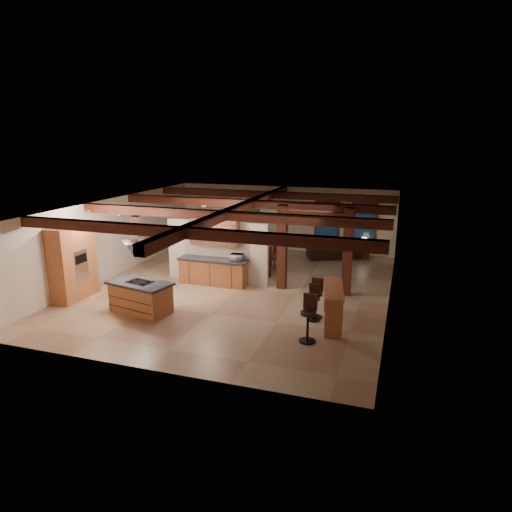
{
  "coord_description": "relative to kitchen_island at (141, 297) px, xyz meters",
  "views": [
    {
      "loc": [
        5.26,
        -14.06,
        5.1
      ],
      "look_at": [
        0.46,
        0.5,
        1.06
      ],
      "focal_mm": 32.0,
      "sensor_mm": 36.0,
      "label": 1
    }
  ],
  "objects": [
    {
      "name": "sofa",
      "position": [
        4.49,
        8.04,
        -0.15
      ],
      "size": [
        2.38,
        1.72,
        0.65
      ],
      "primitive_type": "imported",
      "rotation": [
        0.0,
        0.0,
        3.57
      ],
      "color": "black",
      "rests_on": "ground"
    },
    {
      "name": "bar_stool_c",
      "position": [
        5.03,
        0.99,
        0.06
      ],
      "size": [
        0.37,
        0.38,
        1.06
      ],
      "color": "black",
      "rests_on": "ground"
    },
    {
      "name": "bar_counter",
      "position": [
        5.59,
        0.87,
        0.25
      ],
      "size": [
        0.86,
        2.1,
        1.07
      ],
      "color": "#B06C39",
      "rests_on": "ground"
    },
    {
      "name": "room_walls",
      "position": [
        2.02,
        2.97,
        1.31
      ],
      "size": [
        12.0,
        12.0,
        12.0
      ],
      "color": "beige",
      "rests_on": "ground"
    },
    {
      "name": "dining_chairs",
      "position": [
        1.95,
        5.18,
        0.12
      ],
      "size": [
        2.06,
        2.06,
        1.16
      ],
      "color": "#39190E",
      "rests_on": "ground"
    },
    {
      "name": "pantry_cabinet",
      "position": [
        -2.65,
        0.37,
        0.73
      ],
      "size": [
        0.67,
        1.6,
        2.4
      ],
      "color": "#B06C39",
      "rests_on": "ground"
    },
    {
      "name": "dining_table",
      "position": [
        1.95,
        5.18,
        -0.12
      ],
      "size": [
        2.26,
        1.72,
        0.71
      ],
      "primitive_type": "imported",
      "rotation": [
        0.0,
        0.0,
        -0.34
      ],
      "color": "#3E180F",
      "rests_on": "ground"
    },
    {
      "name": "side_table",
      "position": [
        5.73,
        8.37,
        -0.2
      ],
      "size": [
        0.48,
        0.48,
        0.54
      ],
      "primitive_type": "cube",
      "rotation": [
        0.0,
        0.0,
        -0.11
      ],
      "color": "#39190E",
      "rests_on": "ground"
    },
    {
      "name": "ground",
      "position": [
        2.02,
        2.97,
        -0.47
      ],
      "size": [
        12.0,
        12.0,
        0.0
      ],
      "primitive_type": "plane",
      "color": "tan",
      "rests_on": "ground"
    },
    {
      "name": "framed_art",
      "position": [
        0.52,
        8.9,
        1.23
      ],
      "size": [
        0.65,
        0.05,
        0.85
      ],
      "color": "#39190E",
      "rests_on": "room_walls"
    },
    {
      "name": "ceiling_beams",
      "position": [
        2.02,
        2.97,
        2.29
      ],
      "size": [
        10.0,
        12.0,
        0.28
      ],
      "color": "#39190E",
      "rests_on": "room_walls"
    },
    {
      "name": "kitchen_island",
      "position": [
        0.0,
        0.0,
        0.0
      ],
      "size": [
        2.07,
        1.39,
        0.94
      ],
      "color": "#B06C39",
      "rests_on": "ground"
    },
    {
      "name": "timber_posts",
      "position": [
        4.52,
        3.47,
        1.29
      ],
      "size": [
        2.5,
        0.3,
        2.9
      ],
      "color": "#39190E",
      "rests_on": "ground"
    },
    {
      "name": "bar_stool_a",
      "position": [
        5.17,
        -0.44,
        0.15
      ],
      "size": [
        0.43,
        0.43,
        1.24
      ],
      "color": "black",
      "rests_on": "ground"
    },
    {
      "name": "back_counter",
      "position": [
        1.02,
        3.08,
        0.0
      ],
      "size": [
        2.5,
        0.66,
        0.94
      ],
      "color": "#B06C39",
      "rests_on": "ground"
    },
    {
      "name": "range_hood",
      "position": [
        0.0,
        0.0,
        1.31
      ],
      "size": [
        1.1,
        1.1,
        1.4
      ],
      "color": "silver",
      "rests_on": "room_walls"
    },
    {
      "name": "back_windows",
      "position": [
        4.82,
        8.9,
        1.03
      ],
      "size": [
        2.7,
        0.07,
        1.7
      ],
      "color": "#39190E",
      "rests_on": "room_walls"
    },
    {
      "name": "table_lamp",
      "position": [
        5.73,
        8.37,
        0.33
      ],
      "size": [
        0.31,
        0.31,
        0.37
      ],
      "color": "black",
      "rests_on": "side_table"
    },
    {
      "name": "microwave",
      "position": [
        1.92,
        3.08,
        0.59
      ],
      "size": [
        0.47,
        0.35,
        0.25
      ],
      "primitive_type": "imported",
      "rotation": [
        0.0,
        0.0,
        3.25
      ],
      "color": "silver",
      "rests_on": "back_counter"
    },
    {
      "name": "partition_wall",
      "position": [
        1.02,
        3.47,
        0.63
      ],
      "size": [
        3.8,
        0.18,
        2.2
      ],
      "primitive_type": "cube",
      "color": "beige",
      "rests_on": "ground"
    },
    {
      "name": "bar_stool_b",
      "position": [
        5.05,
        1.22,
        0.11
      ],
      "size": [
        0.4,
        0.4,
        1.15
      ],
      "color": "black",
      "rests_on": "ground"
    },
    {
      "name": "recessed_cans",
      "position": [
        -0.52,
        1.03,
        2.4
      ],
      "size": [
        3.16,
        2.46,
        0.03
      ],
      "color": "silver",
      "rests_on": "room_walls"
    },
    {
      "name": "upper_display_cabinet",
      "position": [
        1.02,
        3.28,
        1.38
      ],
      "size": [
        1.8,
        0.36,
        0.95
      ],
      "color": "#B06C39",
      "rests_on": "partition_wall"
    }
  ]
}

